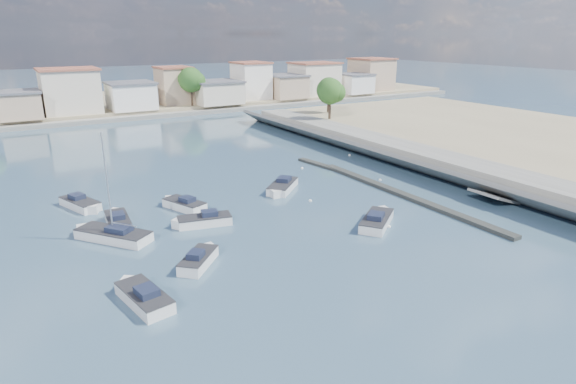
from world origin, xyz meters
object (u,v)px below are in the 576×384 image
object	(u,v)px
motorboat_f	(183,205)
sailboat	(111,235)
motorboat_g	(82,205)
motorboat_b	(200,259)
motorboat_a	(142,296)
motorboat_c	(202,221)
motorboat_h	(377,220)
motorboat_e	(118,220)
motorboat_d	(282,187)

from	to	relation	value
motorboat_f	sailboat	size ratio (longest dim) A/B	0.55
motorboat_g	motorboat_b	bearing A→B (deg)	-72.30
motorboat_b	motorboat_a	bearing A→B (deg)	-148.09
motorboat_b	motorboat_c	distance (m)	7.51
motorboat_c	motorboat_h	bearing A→B (deg)	-30.01
motorboat_b	motorboat_g	world-z (taller)	same
motorboat_a	motorboat_e	distance (m)	14.03
motorboat_e	motorboat_f	distance (m)	6.35
motorboat_h	motorboat_a	bearing A→B (deg)	-173.62
motorboat_f	motorboat_d	bearing A→B (deg)	-1.02
motorboat_a	sailboat	world-z (taller)	sailboat
motorboat_a	motorboat_h	size ratio (longest dim) A/B	1.02
sailboat	motorboat_g	bearing A→B (deg)	95.22
motorboat_b	motorboat_c	bearing A→B (deg)	67.60
motorboat_d	motorboat_b	bearing A→B (deg)	-139.47
motorboat_b	motorboat_f	size ratio (longest dim) A/B	0.81
motorboat_a	motorboat_d	world-z (taller)	same
sailboat	motorboat_f	bearing A→B (deg)	28.38
sailboat	motorboat_b	bearing A→B (deg)	-59.93
motorboat_b	motorboat_g	xyz separation A→B (m)	(-5.39, 16.88, 0.00)
motorboat_f	sailboat	bearing A→B (deg)	-151.62
motorboat_d	motorboat_e	world-z (taller)	same
motorboat_a	motorboat_e	size ratio (longest dim) A/B	1.06
motorboat_b	motorboat_h	world-z (taller)	same
motorboat_f	motorboat_e	bearing A→B (deg)	-170.66
motorboat_a	motorboat_c	xyz separation A→B (m)	(7.78, 10.00, 0.00)
motorboat_b	motorboat_d	size ratio (longest dim) A/B	0.78
motorboat_h	motorboat_b	bearing A→B (deg)	177.48
motorboat_c	motorboat_f	bearing A→B (deg)	89.73
motorboat_e	motorboat_a	bearing A→B (deg)	-96.29
motorboat_h	motorboat_f	bearing A→B (deg)	136.34
motorboat_c	motorboat_e	bearing A→B (deg)	147.73
motorboat_b	motorboat_h	size ratio (longest dim) A/B	0.75
motorboat_c	motorboat_g	distance (m)	12.92
sailboat	motorboat_h	bearing A→B (deg)	-22.58
motorboat_f	motorboat_a	bearing A→B (deg)	-117.52
motorboat_c	motorboat_g	xyz separation A→B (m)	(-8.25, 9.94, 0.00)
motorboat_b	motorboat_c	size ratio (longest dim) A/B	0.76
motorboat_d	sailboat	bearing A→B (deg)	-168.15
motorboat_a	motorboat_h	distance (m)	21.15
motorboat_a	motorboat_g	xyz separation A→B (m)	(-0.48, 19.94, 0.00)
motorboat_b	motorboat_e	xyz separation A→B (m)	(-3.38, 10.88, 0.00)
motorboat_a	motorboat_b	bearing A→B (deg)	31.91
motorboat_e	motorboat_g	distance (m)	6.33
motorboat_c	motorboat_a	bearing A→B (deg)	-127.86
motorboat_g	motorboat_h	world-z (taller)	same
motorboat_a	motorboat_g	world-z (taller)	same
motorboat_d	motorboat_h	world-z (taller)	same
motorboat_g	motorboat_h	size ratio (longest dim) A/B	1.01
motorboat_e	motorboat_f	bearing A→B (deg)	9.34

